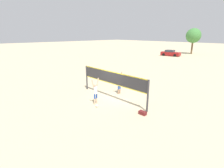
{
  "coord_description": "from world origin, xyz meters",
  "views": [
    {
      "loc": [
        10.05,
        -9.46,
        5.3
      ],
      "look_at": [
        0.0,
        0.0,
        1.28
      ],
      "focal_mm": 28.0,
      "sensor_mm": 36.0,
      "label": 1
    }
  ],
  "objects_px": {
    "player_spiker": "(95,91)",
    "player_blocker": "(119,83)",
    "volleyball_net": "(112,80)",
    "tree_left_cluster": "(193,36)",
    "volleyball": "(97,106)",
    "parked_car_near": "(170,53)",
    "gear_bag": "(143,113)"
  },
  "relations": [
    {
      "from": "volleyball_net",
      "to": "tree_left_cluster",
      "type": "relative_size",
      "value": 1.1
    },
    {
      "from": "player_blocker",
      "to": "volleyball",
      "type": "relative_size",
      "value": 9.34
    },
    {
      "from": "player_blocker",
      "to": "tree_left_cluster",
      "type": "distance_m",
      "value": 38.11
    },
    {
      "from": "player_spiker",
      "to": "player_blocker",
      "type": "distance_m",
      "value": 3.05
    },
    {
      "from": "volleyball_net",
      "to": "gear_bag",
      "type": "xyz_separation_m",
      "value": [
        3.61,
        -0.56,
        -1.48
      ]
    },
    {
      "from": "player_spiker",
      "to": "player_blocker",
      "type": "height_order",
      "value": "player_spiker"
    },
    {
      "from": "parked_car_near",
      "to": "volleyball_net",
      "type": "bearing_deg",
      "value": -77.26
    },
    {
      "from": "volleyball_net",
      "to": "player_blocker",
      "type": "height_order",
      "value": "volleyball_net"
    },
    {
      "from": "volleyball",
      "to": "tree_left_cluster",
      "type": "distance_m",
      "value": 41.68
    },
    {
      "from": "volleyball_net",
      "to": "volleyball",
      "type": "distance_m",
      "value": 2.57
    },
    {
      "from": "volleyball_net",
      "to": "parked_car_near",
      "type": "relative_size",
      "value": 1.57
    },
    {
      "from": "gear_bag",
      "to": "player_blocker",
      "type": "bearing_deg",
      "value": 155.17
    },
    {
      "from": "volleyball_net",
      "to": "tree_left_cluster",
      "type": "xyz_separation_m",
      "value": [
        -9.63,
        38.13,
        3.1
      ]
    },
    {
      "from": "player_spiker",
      "to": "player_blocker",
      "type": "xyz_separation_m",
      "value": [
        -0.41,
        3.02,
        -0.02
      ]
    },
    {
      "from": "tree_left_cluster",
      "to": "player_blocker",
      "type": "bearing_deg",
      "value": -76.0
    },
    {
      "from": "player_blocker",
      "to": "gear_bag",
      "type": "distance_m",
      "value": 4.57
    },
    {
      "from": "gear_bag",
      "to": "tree_left_cluster",
      "type": "height_order",
      "value": "tree_left_cluster"
    },
    {
      "from": "gear_bag",
      "to": "player_spiker",
      "type": "bearing_deg",
      "value": -162.65
    },
    {
      "from": "volleyball_net",
      "to": "tree_left_cluster",
      "type": "distance_m",
      "value": 39.45
    },
    {
      "from": "player_spiker",
      "to": "volleyball",
      "type": "relative_size",
      "value": 9.52
    },
    {
      "from": "volleyball_net",
      "to": "volleyball",
      "type": "height_order",
      "value": "volleyball_net"
    },
    {
      "from": "player_blocker",
      "to": "gear_bag",
      "type": "bearing_deg",
      "value": 65.17
    },
    {
      "from": "player_spiker",
      "to": "volleyball",
      "type": "xyz_separation_m",
      "value": [
        0.56,
        -0.34,
        -0.96
      ]
    },
    {
      "from": "player_spiker",
      "to": "gear_bag",
      "type": "xyz_separation_m",
      "value": [
        3.65,
        1.14,
        -0.95
      ]
    },
    {
      "from": "volleyball_net",
      "to": "player_spiker",
      "type": "distance_m",
      "value": 1.78
    },
    {
      "from": "parked_car_near",
      "to": "volleyball",
      "type": "bearing_deg",
      "value": -77.64
    },
    {
      "from": "parked_car_near",
      "to": "player_spiker",
      "type": "bearing_deg",
      "value": -78.34
    },
    {
      "from": "volleyball",
      "to": "gear_bag",
      "type": "bearing_deg",
      "value": 25.56
    },
    {
      "from": "parked_car_near",
      "to": "gear_bag",
      "type": "bearing_deg",
      "value": -71.92
    },
    {
      "from": "player_spiker",
      "to": "gear_bag",
      "type": "height_order",
      "value": "player_spiker"
    },
    {
      "from": "player_blocker",
      "to": "volleyball",
      "type": "bearing_deg",
      "value": 16.19
    },
    {
      "from": "player_blocker",
      "to": "parked_car_near",
      "type": "xyz_separation_m",
      "value": [
        -10.9,
        28.88,
        -0.39
      ]
    }
  ]
}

